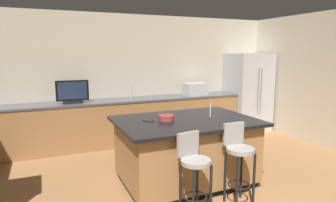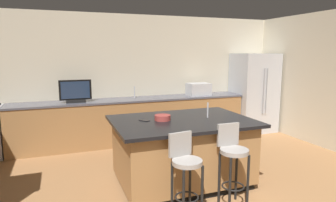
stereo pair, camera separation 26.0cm
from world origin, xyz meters
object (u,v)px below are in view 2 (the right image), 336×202
microwave (199,89)px  fruit_bowl (163,118)px  refrigerator (254,93)px  bar_stool_left (185,168)px  cell_phone (144,120)px  bar_stool_right (232,158)px  tv_monitor (75,92)px  kitchen_island (182,151)px

microwave → fruit_bowl: bearing=-127.1°
refrigerator → bar_stool_left: 4.19m
fruit_bowl → refrigerator: bearing=33.9°
bar_stool_left → cell_phone: size_ratio=6.39×
bar_stool_right → fruit_bowl: (-0.59, 0.85, 0.36)m
microwave → bar_stool_left: bearing=-118.6°
bar_stool_left → fruit_bowl: size_ratio=4.30×
microwave → cell_phone: bearing=-131.9°
refrigerator → tv_monitor: refrigerator is taller
refrigerator → bar_stool_left: size_ratio=1.91×
refrigerator → bar_stool_right: (-2.39, -2.86, -0.31)m
kitchen_island → fruit_bowl: size_ratio=8.62×
tv_monitor → bar_stool_right: bearing=-60.7°
tv_monitor → bar_stool_left: 3.13m
tv_monitor → bar_stool_left: tv_monitor is taller
microwave → bar_stool_right: microwave is taller
kitchen_island → fruit_bowl: bearing=166.0°
fruit_bowl → bar_stool_left: bearing=-92.6°
kitchen_island → cell_phone: 0.70m
fruit_bowl → bar_stool_right: bearing=-55.3°
fruit_bowl → cell_phone: size_ratio=1.49×
refrigerator → cell_phone: (-3.23, -1.95, 0.02)m
bar_stool_left → cell_phone: 1.02m
refrigerator → bar_stool_right: bearing=-129.9°
refrigerator → cell_phone: size_ratio=12.17×
bar_stool_right → tv_monitor: bearing=119.3°
kitchen_island → cell_phone: (-0.51, 0.12, 0.46)m
bar_stool_right → cell_phone: size_ratio=6.66×
tv_monitor → cell_phone: size_ratio=3.93×
microwave → cell_phone: (-1.83, -2.04, -0.12)m
kitchen_island → cell_phone: bearing=166.9°
kitchen_island → refrigerator: 3.44m
cell_phone → refrigerator: bearing=-2.9°
bar_stool_left → bar_stool_right: bearing=-6.3°
refrigerator → kitchen_island: bearing=-142.6°
kitchen_island → bar_stool_right: bearing=-67.6°
cell_phone → kitchen_island: bearing=-47.1°
tv_monitor → fruit_bowl: size_ratio=2.64×
kitchen_island → fruit_bowl: (-0.27, 0.07, 0.49)m
microwave → cell_phone: 2.74m
bar_stool_right → cell_phone: bearing=132.8°
tv_monitor → kitchen_island: bearing=-58.4°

